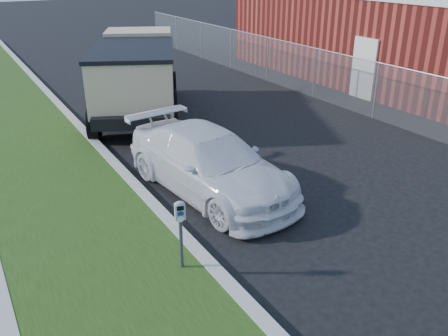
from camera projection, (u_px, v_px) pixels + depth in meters
ground at (308, 216)px, 9.59m from camera, size 120.00×120.00×0.00m
chainlink_fence at (315, 63)px, 17.38m from camera, size 0.06×30.06×30.00m
brick_building at (408, 25)px, 20.59m from camera, size 9.20×14.20×4.17m
parking_meter at (180, 220)px, 7.45m from camera, size 0.19×0.15×1.23m
white_wagon at (209, 162)px, 10.41m from camera, size 2.53×4.95×1.37m
dump_truck at (137, 72)px, 15.51m from camera, size 4.66×6.66×2.46m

